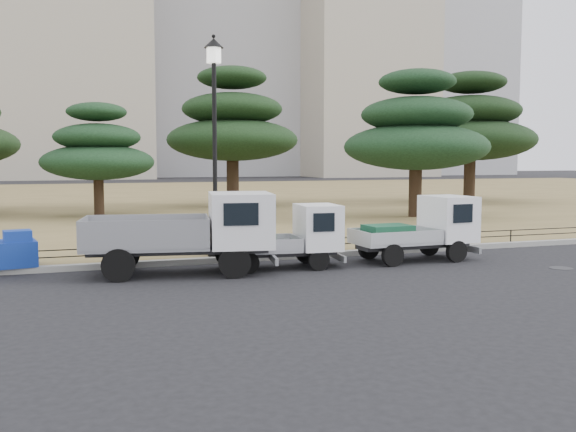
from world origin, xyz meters
name	(u,v)px	position (x,y,z in m)	size (l,w,h in m)	color
ground	(314,275)	(0.00, 0.00, 0.00)	(220.00, 220.00, 0.00)	black
lawn	(155,199)	(0.00, 30.60, 0.07)	(120.00, 56.00, 0.15)	olive
curb	(281,257)	(0.00, 2.60, 0.08)	(120.00, 0.25, 0.16)	gray
truck_large	(191,229)	(-2.83, 1.21, 1.12)	(4.86, 2.53, 2.02)	black
truck_kei_front	(290,237)	(-0.22, 1.21, 0.83)	(3.23, 1.58, 1.66)	black
truck_kei_rear	(422,229)	(3.76, 1.20, 0.90)	(3.50, 1.62, 1.81)	black
street_lamp	(214,110)	(-1.84, 2.90, 4.21)	(0.54, 0.54, 6.00)	black
pipe_fence	(280,244)	(0.00, 2.75, 0.44)	(38.00, 0.04, 0.40)	black
tarp_pile	(8,252)	(-7.20, 2.86, 0.52)	(1.54, 1.23, 0.93)	#1435A0
manhole	(561,268)	(6.50, -1.20, 0.01)	(0.60, 0.60, 0.01)	#2D2D30
pine_center_left	(98,151)	(-4.34, 16.85, 3.23)	(5.25, 5.25, 5.34)	black
pine_center_right	(232,126)	(3.15, 20.79, 4.70)	(7.41, 7.41, 7.86)	black
pine_east_near	(416,132)	(9.71, 11.85, 4.10)	(6.77, 6.77, 6.84)	black
pine_east_far	(471,127)	(18.40, 20.08, 4.85)	(8.11, 8.11, 8.15)	black
tower_east	(360,28)	(40.00, 82.00, 24.00)	(20.00, 18.00, 48.00)	#AAA08C
radio_tower	(513,9)	(72.00, 85.00, 30.04)	(1.80, 1.80, 63.00)	#D83F33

